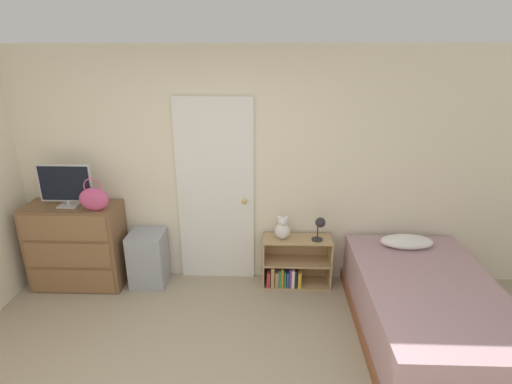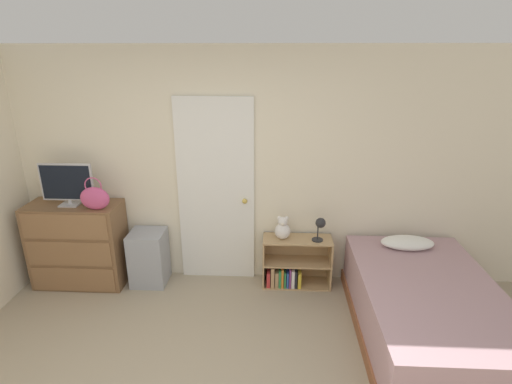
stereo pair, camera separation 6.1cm
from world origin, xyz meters
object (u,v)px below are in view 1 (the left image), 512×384
(storage_bin, at_px, (148,258))
(bed, at_px, (427,310))
(desk_lamp, at_px, (320,225))
(handbag, at_px, (94,199))
(tv, at_px, (65,185))
(teddy_bear, at_px, (282,229))
(bookshelf, at_px, (291,266))
(dresser, at_px, (77,246))

(storage_bin, xyz_separation_m, bed, (2.77, -0.80, -0.02))
(desk_lamp, height_order, bed, desk_lamp)
(handbag, distance_m, bed, 3.36)
(tv, relative_size, teddy_bear, 2.15)
(bed, bearing_deg, tv, 168.01)
(bookshelf, bearing_deg, dresser, -178.02)
(dresser, height_order, storage_bin, dresser)
(dresser, height_order, handbag, handbag)
(teddy_bear, distance_m, desk_lamp, 0.40)
(teddy_bear, relative_size, bed, 0.13)
(tv, height_order, storage_bin, tv)
(storage_bin, bearing_deg, dresser, -176.99)
(storage_bin, bearing_deg, handbag, -159.90)
(tv, bearing_deg, bed, -11.99)
(bookshelf, xyz_separation_m, desk_lamp, (0.29, -0.05, 0.53))
(teddy_bear, bearing_deg, desk_lamp, -6.17)
(dresser, bearing_deg, storage_bin, 3.01)
(dresser, relative_size, teddy_bear, 3.79)
(handbag, distance_m, bookshelf, 2.21)
(bookshelf, bearing_deg, teddy_bear, -177.45)
(bookshelf, relative_size, desk_lamp, 2.81)
(tv, height_order, teddy_bear, tv)
(tv, xyz_separation_m, teddy_bear, (2.25, 0.09, -0.50))
(bookshelf, distance_m, bed, 1.45)
(bookshelf, xyz_separation_m, teddy_bear, (-0.11, -0.00, 0.46))
(tv, bearing_deg, desk_lamp, 0.98)
(handbag, height_order, bookshelf, handbag)
(desk_lamp, relative_size, bed, 0.13)
(dresser, height_order, teddy_bear, dresser)
(dresser, xyz_separation_m, tv, (-0.01, -0.01, 0.71))
(dresser, bearing_deg, desk_lamp, 0.73)
(handbag, xyz_separation_m, storage_bin, (0.44, 0.16, -0.76))
(desk_lamp, bearing_deg, teddy_bear, 173.83)
(teddy_bear, bearing_deg, bed, -33.11)
(dresser, height_order, tv, tv)
(storage_bin, relative_size, desk_lamp, 2.32)
(tv, distance_m, teddy_bear, 2.31)
(dresser, xyz_separation_m, storage_bin, (0.76, 0.04, -0.16))
(dresser, xyz_separation_m, desk_lamp, (2.63, 0.03, 0.28))
(handbag, distance_m, storage_bin, 0.89)
(storage_bin, bearing_deg, desk_lamp, -0.19)
(teddy_bear, distance_m, bed, 1.58)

